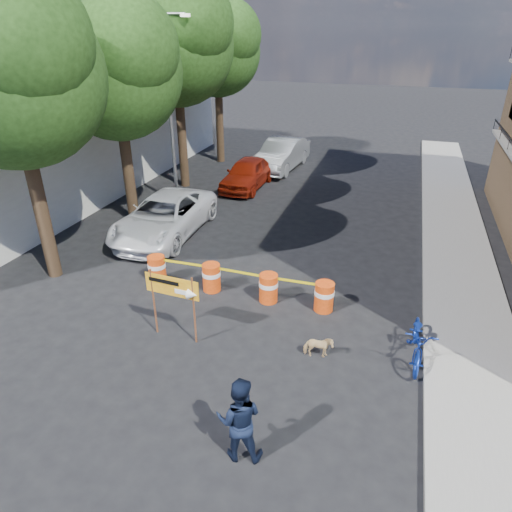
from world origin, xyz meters
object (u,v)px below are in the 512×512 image
Objects in this scene: barrel_far_left at (157,268)px; barrel_mid_left at (211,277)px; dog at (318,347)px; pedestrian at (239,419)px; suv_white at (164,217)px; barrel_far_right at (324,296)px; bicycle at (422,324)px; barrel_mid_right at (268,287)px; detour_sign at (179,293)px; sedan_silver at (282,154)px; sedan_red at (247,173)px.

barrel_far_left is 1.90m from barrel_mid_left.
pedestrian is at bearing 152.02° from dog.
suv_white reaches higher than barrel_mid_left.
bicycle is (2.61, -1.46, 0.59)m from barrel_far_right.
barrel_far_right is 5.59m from pedestrian.
barrel_mid_right reaches higher than dog.
barrel_far_left is 0.46× the size of detour_sign.
detour_sign is (2.15, -2.54, 0.97)m from barrel_far_left.
dog is at bearing 9.38° from detour_sign.
barrel_far_left is at bearing 179.55° from barrel_mid_right.
sedan_silver is at bearing 99.39° from detour_sign.
suv_white is (-9.60, 4.88, -0.28)m from bicycle.
bicycle is at bearing -57.85° from sedan_silver.
sedan_silver is at bearing 109.91° from barrel_far_right.
suv_white is 6.72m from sedan_red.
suv_white is at bearing -66.78° from pedestrian.
pedestrian is at bearing -96.49° from barrel_far_right.
detour_sign is at bearing -59.66° from suv_white.
barrel_mid_left is at bearing -45.92° from suv_white.
sedan_silver is (-3.32, 13.86, 0.38)m from barrel_mid_right.
barrel_mid_right is 1.00× the size of barrel_far_right.
sedan_silver is at bearing 5.01° from dog.
suv_white is at bearing 135.37° from barrel_mid_left.
detour_sign is 6.04m from bicycle.
barrel_mid_right is at bearing -0.45° from barrel_far_left.
dog is 13.62m from sedan_red.
detour_sign is at bearing -142.59° from barrel_far_right.
pedestrian is (2.69, -2.99, -0.52)m from detour_sign.
pedestrian is 3.53m from dog.
barrel_mid_right is (3.78, -0.03, 0.00)m from barrel_far_left.
detour_sign reaches higher than sedan_red.
detour_sign is 12.83m from sedan_red.
bicycle is at bearing -10.29° from barrel_far_left.
suv_white is 10.60m from sedan_silver.
dog is at bearing -47.84° from barrel_mid_right.
sedan_red reaches higher than barrel_mid_right.
barrel_mid_left is 4.42m from dog.
sedan_silver reaches higher than barrel_mid_left.
barrel_far_right is at bearing -58.58° from sedan_red.
suv_white reaches higher than dog.
sedan_silver is (0.79, 3.80, 0.11)m from sedan_red.
barrel_far_left is at bearing -86.74° from sedan_red.
barrel_far_right is 0.16× the size of suv_white.
detour_sign reaches higher than suv_white.
detour_sign reaches higher than barrel_far_left.
barrel_mid_left is at bearing -74.36° from pedestrian.
sedan_red is at bearing 125.37° from bicycle.
pedestrian is (-0.63, -5.54, 0.46)m from barrel_far_right.
bicycle is at bearing -18.49° from barrel_mid_right.
detour_sign is at bearing -60.21° from pedestrian.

